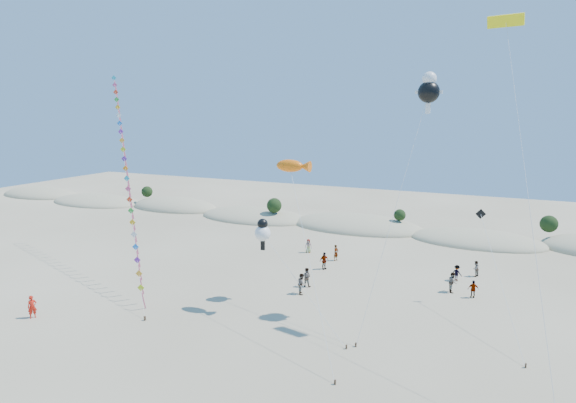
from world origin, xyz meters
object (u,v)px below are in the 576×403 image
at_px(kite_train, 125,166).
at_px(flyer_foreground, 32,307).
at_px(fish_kite, 293,166).
at_px(parafoil_kite, 506,27).

relative_size(kite_train, flyer_foreground, 11.30).
distance_m(kite_train, fish_kite, 19.58).
bearing_deg(parafoil_kite, fish_kite, -169.02).
relative_size(kite_train, fish_kite, 1.67).
relative_size(fish_kite, flyer_foreground, 6.75).
distance_m(kite_train, parafoil_kite, 35.75).
distance_m(fish_kite, parafoil_kite, 17.89).
xyz_separation_m(fish_kite, flyer_foreground, (-17.87, -10.40, -10.87)).
height_order(kite_train, flyer_foreground, kite_train).
xyz_separation_m(kite_train, fish_kite, (19.41, -2.37, 1.08)).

